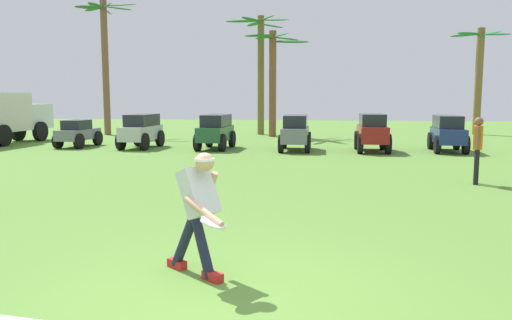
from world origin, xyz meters
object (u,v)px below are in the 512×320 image
object	(u,v)px
palm_tree_right_of_centre	(273,75)
palm_tree_far_right	(479,75)
palm_tree_far_left	(105,56)
parked_car_slot_c	(216,131)
palm_tree_left_of_centre	(261,65)
frisbee_thrower	(198,207)
teammate_near_sideline	(478,144)
parked_car_slot_b	(141,130)
parked_car_slot_a	(78,133)
parked_car_slot_e	(372,132)
parked_car_slot_f	(448,132)
parked_car_slot_d	(295,131)
frisbee_in_flight	(213,223)

from	to	relation	value
palm_tree_right_of_centre	palm_tree_far_right	bearing A→B (deg)	14.40
palm_tree_far_left	parked_car_slot_c	bearing A→B (deg)	-42.49
palm_tree_left_of_centre	frisbee_thrower	bearing A→B (deg)	-85.49
frisbee_thrower	palm_tree_left_of_centre	distance (m)	22.00
teammate_near_sideline	parked_car_slot_b	world-z (taller)	teammate_near_sideline
teammate_near_sideline	palm_tree_right_of_centre	world-z (taller)	palm_tree_right_of_centre
teammate_near_sideline	parked_car_slot_a	xyz separation A→B (m)	(-13.38, 7.33, -0.38)
teammate_near_sideline	palm_tree_far_right	distance (m)	17.35
frisbee_thrower	parked_car_slot_b	bearing A→B (deg)	112.10
parked_car_slot_a	parked_car_slot_e	distance (m)	11.75
parked_car_slot_a	parked_car_slot_b	size ratio (longest dim) A/B	0.92
parked_car_slot_f	teammate_near_sideline	bearing A→B (deg)	-99.09
parked_car_slot_f	palm_tree_right_of_centre	bearing A→B (deg)	137.98
frisbee_thrower	parked_car_slot_d	size ratio (longest dim) A/B	0.59
parked_car_slot_e	palm_tree_left_of_centre	distance (m)	10.03
frisbee_in_flight	parked_car_slot_e	distance (m)	14.39
parked_car_slot_c	palm_tree_far_left	size ratio (longest dim) A/B	0.34
teammate_near_sideline	palm_tree_left_of_centre	size ratio (longest dim) A/B	0.25
teammate_near_sideline	palm_tree_far_left	world-z (taller)	palm_tree_far_left
palm_tree_left_of_centre	palm_tree_right_of_centre	size ratio (longest dim) A/B	1.18
frisbee_in_flight	parked_car_slot_d	xyz separation A→B (m)	(0.26, 14.11, -0.01)
parked_car_slot_d	parked_car_slot_f	xyz separation A→B (m)	(5.65, 0.28, 0.00)
parked_car_slot_e	parked_car_slot_f	distance (m)	2.82
frisbee_thrower	palm_tree_far_left	bearing A→B (deg)	115.74
parked_car_slot_a	palm_tree_far_left	xyz separation A→B (m)	(-1.54, 6.56, 3.64)
parked_car_slot_c	parked_car_slot_d	bearing A→B (deg)	-3.65
parked_car_slot_d	parked_car_slot_e	size ratio (longest dim) A/B	1.02
parked_car_slot_e	parked_car_slot_a	bearing A→B (deg)	178.11
palm_tree_right_of_centre	palm_tree_far_right	xyz separation A→B (m)	(10.89, 2.79, 0.05)
parked_car_slot_e	teammate_near_sideline	bearing A→B (deg)	-76.77
parked_car_slot_b	palm_tree_right_of_centre	xyz separation A→B (m)	(4.72, 6.45, 2.45)
frisbee_in_flight	parked_car_slot_b	bearing A→B (deg)	112.38
frisbee_in_flight	parked_car_slot_b	xyz separation A→B (m)	(-5.90, 14.33, -0.01)
palm_tree_far_left	palm_tree_right_of_centre	size ratio (longest dim) A/B	1.33
parked_car_slot_e	parked_car_slot_f	size ratio (longest dim) A/B	0.96
parked_car_slot_b	parked_car_slot_d	bearing A→B (deg)	-2.03
frisbee_thrower	parked_car_slot_a	bearing A→B (deg)	120.87
frisbee_in_flight	parked_car_slot_c	distance (m)	14.59
parked_car_slot_a	palm_tree_far_right	distance (m)	20.66
frisbee_thrower	parked_car_slot_a	world-z (taller)	frisbee_thrower
parked_car_slot_c	palm_tree_right_of_centre	world-z (taller)	palm_tree_right_of_centre
frisbee_thrower	parked_car_slot_d	distance (m)	13.69
parked_car_slot_d	palm_tree_right_of_centre	distance (m)	7.25
parked_car_slot_d	palm_tree_far_right	size ratio (longest dim) A/B	0.42
frisbee_thrower	parked_car_slot_c	world-z (taller)	frisbee_thrower
parked_car_slot_c	parked_car_slot_a	bearing A→B (deg)	178.69
frisbee_in_flight	palm_tree_far_right	bearing A→B (deg)	67.61
parked_car_slot_b	palm_tree_right_of_centre	size ratio (longest dim) A/B	0.46
frisbee_in_flight	parked_car_slot_d	size ratio (longest dim) A/B	0.13
frisbee_in_flight	parked_car_slot_a	xyz separation A→B (m)	(-8.63, 14.44, -0.17)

